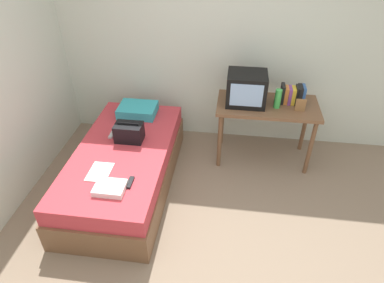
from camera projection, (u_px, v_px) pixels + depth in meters
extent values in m
plane|color=#84705B|center=(196.00, 248.00, 3.19)|extent=(8.00, 8.00, 0.00)
cube|color=silver|center=(218.00, 41.00, 4.04)|extent=(5.20, 0.10, 2.60)
cube|color=brown|center=(126.00, 173.00, 3.81)|extent=(1.00, 2.00, 0.32)
cube|color=#C63842|center=(123.00, 156.00, 3.66)|extent=(0.97, 1.94, 0.19)
cube|color=brown|center=(268.00, 106.00, 3.89)|extent=(1.16, 0.60, 0.04)
cylinder|color=brown|center=(220.00, 141.00, 3.98)|extent=(0.05, 0.05, 0.73)
cylinder|color=brown|center=(310.00, 148.00, 3.86)|extent=(0.05, 0.05, 0.73)
cylinder|color=brown|center=(222.00, 120.00, 4.36)|extent=(0.05, 0.05, 0.73)
cylinder|color=brown|center=(305.00, 126.00, 4.25)|extent=(0.05, 0.05, 0.73)
cube|color=black|center=(246.00, 88.00, 3.81)|extent=(0.44, 0.38, 0.36)
cube|color=#8CB2E0|center=(246.00, 96.00, 3.65)|extent=(0.35, 0.01, 0.26)
cylinder|color=green|center=(278.00, 99.00, 3.75)|extent=(0.07, 0.07, 0.22)
cube|color=black|center=(282.00, 94.00, 3.85)|extent=(0.04, 0.14, 0.22)
cube|color=#CC7233|center=(286.00, 95.00, 3.86)|extent=(0.04, 0.13, 0.19)
cube|color=#7A3D89|center=(289.00, 95.00, 3.85)|extent=(0.03, 0.15, 0.19)
cube|color=gold|center=(293.00, 95.00, 3.85)|extent=(0.04, 0.14, 0.19)
cube|color=black|center=(296.00, 95.00, 3.84)|extent=(0.02, 0.14, 0.21)
cube|color=black|center=(299.00, 95.00, 3.83)|extent=(0.04, 0.17, 0.21)
cube|color=#2D5699|center=(303.00, 95.00, 3.83)|extent=(0.03, 0.16, 0.22)
cube|color=olive|center=(300.00, 105.00, 3.71)|extent=(0.11, 0.02, 0.14)
cube|color=#33A8B7|center=(138.00, 110.00, 4.16)|extent=(0.45, 0.35, 0.12)
cube|color=black|center=(129.00, 132.00, 3.68)|extent=(0.30, 0.20, 0.20)
cylinder|color=black|center=(128.00, 123.00, 3.62)|extent=(0.24, 0.02, 0.02)
cube|color=white|center=(100.00, 172.00, 3.30)|extent=(0.21, 0.29, 0.01)
cube|color=black|center=(130.00, 182.00, 3.16)|extent=(0.04, 0.16, 0.02)
cube|color=#B7B7BC|center=(112.00, 134.00, 3.81)|extent=(0.04, 0.14, 0.02)
cube|color=white|center=(110.00, 188.00, 3.08)|extent=(0.28, 0.22, 0.06)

